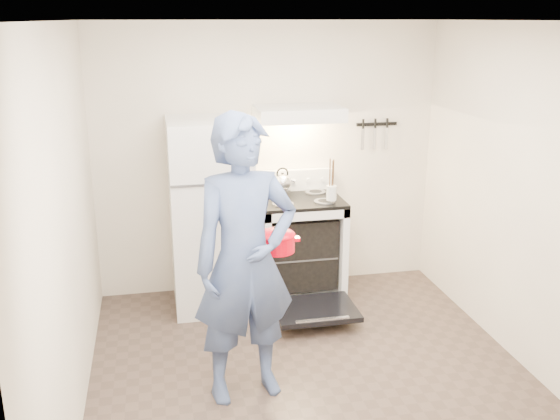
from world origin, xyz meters
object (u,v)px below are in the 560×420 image
at_px(refrigerator, 211,215).
at_px(stove_body, 299,249).
at_px(tea_kettle, 282,181).
at_px(dutch_oven, 276,243).
at_px(person, 245,261).

relative_size(refrigerator, stove_body, 1.85).
distance_m(stove_body, tea_kettle, 0.65).
relative_size(refrigerator, dutch_oven, 5.13).
bearing_deg(refrigerator, stove_body, 1.77).
height_order(stove_body, tea_kettle, tea_kettle).
height_order(refrigerator, stove_body, refrigerator).
xyz_separation_m(stove_body, dutch_oven, (-0.46, -1.25, 0.55)).
xyz_separation_m(tea_kettle, dutch_oven, (-0.34, -1.42, -0.07)).
relative_size(refrigerator, person, 0.87).
height_order(refrigerator, dutch_oven, refrigerator).
distance_m(tea_kettle, person, 1.76).
relative_size(stove_body, dutch_oven, 2.78).
xyz_separation_m(refrigerator, dutch_oven, (0.35, -1.23, 0.16)).
xyz_separation_m(person, dutch_oven, (0.26, 0.24, 0.02)).
bearing_deg(dutch_oven, stove_body, 69.62).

